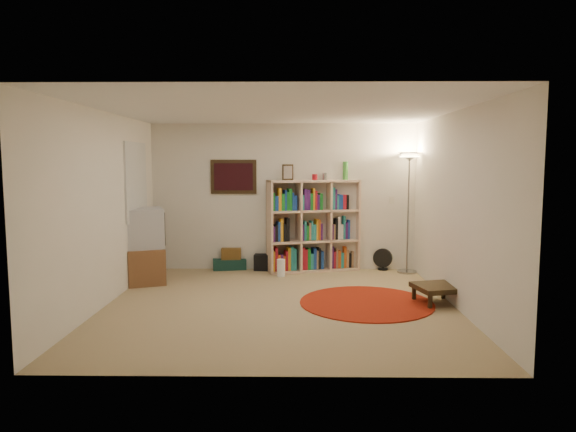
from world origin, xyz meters
The scene contains 11 objects.
room centered at (-0.05, 0.05, 1.26)m, with size 4.54×4.54×2.54m.
bookshelf centered at (0.48, 2.16, 0.75)m, with size 1.61×0.81×1.86m.
floor_lamp centered at (2.08, 1.99, 1.67)m, with size 0.41×0.41×2.01m.
floor_fan centered at (1.71, 2.19, 0.19)m, with size 0.33×0.22×0.37m.
tv_stand centered at (-2.12, 1.27, 0.55)m, with size 0.79×0.93×1.14m.
suitcase centered at (-0.94, 2.27, 0.09)m, with size 0.62×0.46×0.18m.
wicker_basket centered at (-0.90, 2.22, 0.28)m, with size 0.35×0.26×0.19m.
duffel_bag centered at (-0.30, 2.21, 0.14)m, with size 0.42×0.36×0.27m.
paper_towel centered at (-0.03, 1.68, 0.14)m, with size 0.14×0.14×0.28m.
red_rug centered at (1.14, 0.09, 0.01)m, with size 1.75×1.75×0.02m.
side_table centered at (2.06, 0.08, 0.21)m, with size 0.66×0.66×0.25m.
Camera 1 is at (0.19, -6.51, 1.85)m, focal length 32.00 mm.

